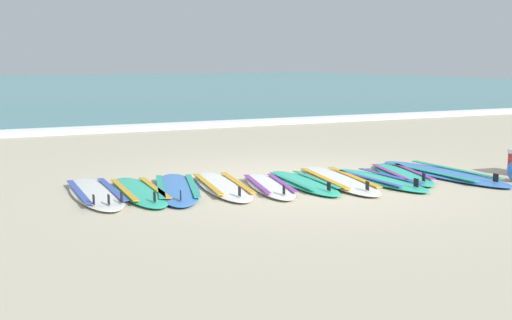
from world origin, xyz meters
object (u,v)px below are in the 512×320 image
object	(u,v)px
surfboard_2	(177,189)
surfboard_9	(443,173)
surfboard_3	(223,186)
surfboard_5	(303,183)
surfboard_4	(269,186)
surfboard_8	(402,174)
surfboard_6	(338,180)
surfboard_1	(139,191)
surfboard_7	(379,180)
surfboard_0	(95,193)

from	to	relation	value
surfboard_2	surfboard_9	world-z (taller)	same
surfboard_2	surfboard_3	xyz separation A→B (m)	(0.61, -0.08, 0.00)
surfboard_5	surfboard_9	distance (m)	2.24
surfboard_2	surfboard_9	distance (m)	3.96
surfboard_2	surfboard_4	bearing A→B (deg)	-17.11
surfboard_9	surfboard_5	bearing A→B (deg)	174.30
surfboard_3	surfboard_8	xyz separation A→B (m)	(2.71, -0.30, 0.00)
surfboard_6	surfboard_1	bearing A→B (deg)	171.38
surfboard_2	surfboard_8	xyz separation A→B (m)	(3.32, -0.38, 0.00)
surfboard_4	surfboard_7	size ratio (longest dim) A/B	0.97
surfboard_9	surfboard_0	bearing A→B (deg)	171.47
surfboard_5	surfboard_9	world-z (taller)	same
surfboard_2	surfboard_6	bearing A→B (deg)	-9.73
surfboard_8	surfboard_9	bearing A→B (deg)	-17.99
surfboard_1	surfboard_3	size ratio (longest dim) A/B	0.95
surfboard_6	surfboard_9	world-z (taller)	same
surfboard_6	surfboard_8	world-z (taller)	same
surfboard_1	surfboard_5	xyz separation A→B (m)	(2.17, -0.38, 0.00)
surfboard_0	surfboard_7	bearing A→B (deg)	-11.78
surfboard_2	surfboard_5	world-z (taller)	same
surfboard_0	surfboard_3	xyz separation A→B (m)	(1.62, -0.24, -0.00)
surfboard_4	surfboard_6	bearing A→B (deg)	-1.31
surfboard_0	surfboard_2	xyz separation A→B (m)	(1.01, -0.16, -0.00)
surfboard_3	surfboard_9	bearing A→B (deg)	-8.51
surfboard_9	surfboard_3	bearing A→B (deg)	171.49
surfboard_3	surfboard_4	bearing A→B (deg)	-26.58
surfboard_3	surfboard_8	bearing A→B (deg)	-6.35
surfboard_8	surfboard_3	bearing A→B (deg)	173.65
surfboard_5	surfboard_8	xyz separation A→B (m)	(1.64, -0.03, 0.00)
surfboard_9	surfboard_6	bearing A→B (deg)	173.43
surfboard_1	surfboard_7	bearing A→B (deg)	-11.38
surfboard_9	surfboard_4	bearing A→B (deg)	175.46
surfboard_5	surfboard_6	bearing A→B (deg)	-3.00
surfboard_1	surfboard_5	distance (m)	2.20
surfboard_3	surfboard_6	world-z (taller)	same
surfboard_1	surfboard_4	world-z (taller)	same
surfboard_1	surfboard_9	world-z (taller)	same
surfboard_3	surfboard_5	size ratio (longest dim) A/B	1.12
surfboard_4	surfboard_5	distance (m)	0.52
surfboard_4	surfboard_7	distance (m)	1.60
surfboard_0	surfboard_5	xyz separation A→B (m)	(2.69, -0.52, -0.00)
surfboard_7	surfboard_8	xyz separation A→B (m)	(0.58, 0.24, 0.00)
surfboard_2	surfboard_7	bearing A→B (deg)	-12.76
surfboard_2	surfboard_1	bearing A→B (deg)	176.57
surfboard_7	surfboard_9	xyz separation A→B (m)	(1.17, 0.04, -0.00)
surfboard_0	surfboard_9	world-z (taller)	same
surfboard_3	surfboard_9	size ratio (longest dim) A/B	0.88
surfboard_0	surfboard_4	xyz separation A→B (m)	(2.17, -0.52, -0.00)
surfboard_4	surfboard_8	xyz separation A→B (m)	(2.16, -0.03, -0.00)
surfboard_0	surfboard_2	distance (m)	1.02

